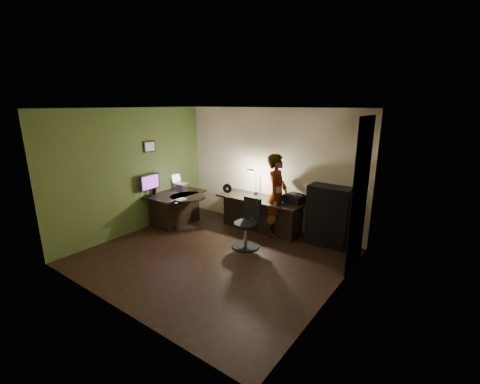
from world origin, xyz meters
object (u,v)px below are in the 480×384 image
Objects in this scene: cabinet at (328,216)px; desk_right at (260,214)px; desk_left at (177,209)px; office_chair at (246,224)px; person at (277,196)px; monitor at (150,188)px.

desk_right is at bearing -174.48° from cabinet.
desk_right is 1.64× the size of cabinet.
desk_left is at bearing -155.39° from desk_right.
office_chair is at bearing -74.37° from desk_right.
desk_left is 0.73× the size of person.
cabinet reaches higher than office_chair.
office_chair is at bearing -4.09° from desk_left.
office_chair reaches higher than desk_right.
person is (-1.08, -0.20, 0.28)m from cabinet.
monitor reaches higher than desk_left.
desk_left is at bearing 96.94° from person.
monitor is 0.31× the size of person.
person reaches higher than desk_right.
cabinet is (3.33, 0.98, 0.23)m from desk_left.
desk_left is at bearing 51.01° from monitor.
desk_left is 3.48m from cabinet.
desk_right is at bearing 23.38° from desk_left.
person reaches higher than monitor.
cabinet is 1.67m from office_chair.
monitor is at bearing -168.69° from office_chair.
person is (0.18, 0.89, 0.40)m from office_chair.
desk_left is 2.08m from office_chair.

